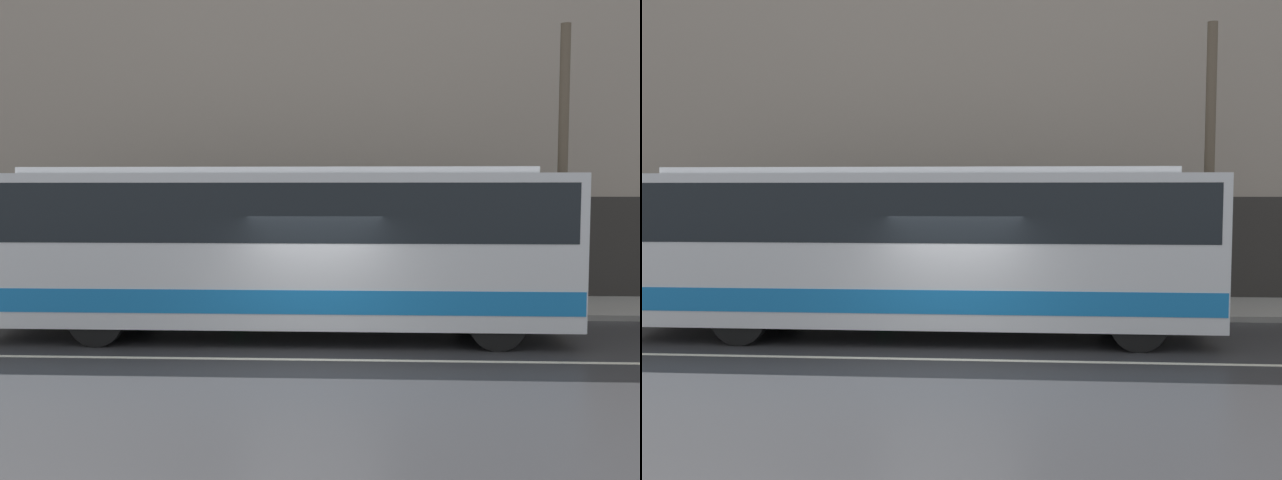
% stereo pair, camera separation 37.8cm
% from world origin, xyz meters
% --- Properties ---
extents(ground_plane, '(60.00, 60.00, 0.00)m').
position_xyz_m(ground_plane, '(0.00, 0.00, 0.00)').
color(ground_plane, '#2D2D30').
extents(sidewalk, '(60.00, 3.02, 0.13)m').
position_xyz_m(sidewalk, '(0.00, 5.51, 0.07)').
color(sidewalk, gray).
rests_on(sidewalk, ground_plane).
extents(building_facade, '(60.00, 0.35, 11.66)m').
position_xyz_m(building_facade, '(0.00, 7.17, 5.63)').
color(building_facade, gray).
rests_on(building_facade, ground_plane).
extents(lane_stripe, '(54.00, 0.14, 0.01)m').
position_xyz_m(lane_stripe, '(0.00, 0.00, 0.00)').
color(lane_stripe, beige).
rests_on(lane_stripe, ground_plane).
extents(transit_bus, '(11.57, 2.59, 3.42)m').
position_xyz_m(transit_bus, '(-0.79, 2.04, 1.92)').
color(transit_bus, silver).
rests_on(transit_bus, ground_plane).
extents(utility_pole_near, '(0.23, 0.23, 6.68)m').
position_xyz_m(utility_pole_near, '(5.58, 4.63, 3.47)').
color(utility_pole_near, brown).
rests_on(utility_pole_near, sidewalk).
extents(pedestrian_waiting, '(0.36, 0.36, 1.70)m').
position_xyz_m(pedestrian_waiting, '(-2.16, 5.20, 0.93)').
color(pedestrian_waiting, '#1E5933').
rests_on(pedestrian_waiting, sidewalk).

